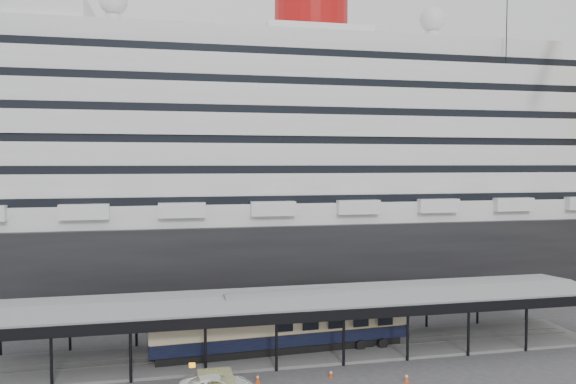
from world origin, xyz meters
name	(u,v)px	position (x,y,z in m)	size (l,w,h in m)	color
ground	(313,372)	(0.00, 0.00, 0.00)	(200.00, 200.00, 0.00)	#39393C
cruise_ship	(254,154)	(0.05, 32.00, 18.35)	(130.00, 30.00, 43.90)	black
platform_canopy	(299,326)	(0.00, 5.00, 2.36)	(56.00, 9.18, 5.30)	slate
pullman_carriage	(281,323)	(-1.64, 5.00, 2.76)	(23.40, 4.39, 22.84)	black
traffic_cone_left	(258,378)	(-4.77, -1.12, 0.34)	(0.38, 0.38, 0.67)	#F1450D
traffic_cone_mid	(331,373)	(1.11, -1.37, 0.33)	(0.42, 0.42, 0.66)	red
traffic_cone_right	(407,377)	(6.65, -3.46, 0.35)	(0.38, 0.38, 0.70)	#F0480D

